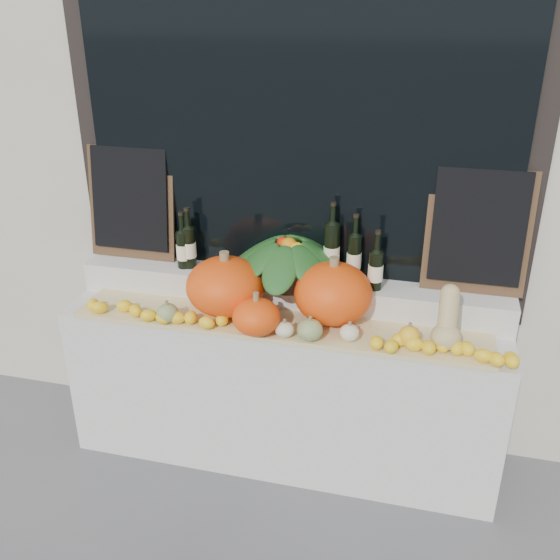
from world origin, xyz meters
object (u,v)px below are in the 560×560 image
at_px(butternut_squash, 447,322).
at_px(wine_bottle_tall, 332,251).
at_px(produce_bowl, 289,258).
at_px(pumpkin_left, 226,286).
at_px(pumpkin_right, 333,293).

height_order(butternut_squash, wine_bottle_tall, wine_bottle_tall).
xyz_separation_m(produce_bowl, wine_bottle_tall, (0.22, 0.03, 0.05)).
height_order(pumpkin_left, wine_bottle_tall, wine_bottle_tall).
relative_size(pumpkin_right, butternut_squash, 1.36).
distance_m(pumpkin_right, wine_bottle_tall, 0.25).
relative_size(pumpkin_left, produce_bowl, 0.60).
height_order(pumpkin_right, wine_bottle_tall, wine_bottle_tall).
distance_m(pumpkin_left, butternut_squash, 1.10).
distance_m(butternut_squash, wine_bottle_tall, 0.70).
xyz_separation_m(pumpkin_right, produce_bowl, (-0.26, 0.17, 0.09)).
xyz_separation_m(pumpkin_left, produce_bowl, (0.28, 0.21, 0.10)).
distance_m(pumpkin_left, wine_bottle_tall, 0.57).
distance_m(pumpkin_right, butternut_squash, 0.56).
bearing_deg(butternut_squash, produce_bowl, 161.31).
bearing_deg(butternut_squash, wine_bottle_tall, 152.63).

